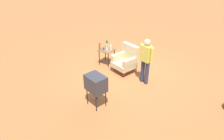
# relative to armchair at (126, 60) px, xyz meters

# --- Properties ---
(ground_plane) EXTENTS (60.00, 60.00, 0.00)m
(ground_plane) POSITION_rel_armchair_xyz_m (0.04, -0.05, -0.50)
(ground_plane) COLOR #AD6033
(armchair) EXTENTS (0.95, 0.97, 1.06)m
(armchair) POSITION_rel_armchair_xyz_m (0.00, 0.00, 0.00)
(armchair) COLOR brown
(armchair) RESTS_ON ground
(side_table) EXTENTS (0.56, 0.56, 0.66)m
(side_table) POSITION_rel_armchair_xyz_m (-0.97, 0.10, 0.06)
(side_table) COLOR black
(side_table) RESTS_ON ground
(tv_on_stand) EXTENTS (0.70, 0.59, 1.03)m
(tv_on_stand) POSITION_rel_armchair_xyz_m (0.29, -2.31, 0.28)
(tv_on_stand) COLOR black
(tv_on_stand) RESTS_ON ground
(person_standing) EXTENTS (0.54, 0.32, 1.64)m
(person_standing) POSITION_rel_armchair_xyz_m (0.95, -0.36, 0.44)
(person_standing) COLOR #2D3347
(person_standing) RESTS_ON ground
(bottle_short_clear) EXTENTS (0.06, 0.06, 0.20)m
(bottle_short_clear) POSITION_rel_armchair_xyz_m (-0.82, 0.17, 0.26)
(bottle_short_clear) COLOR silver
(bottle_short_clear) RESTS_ON side_table
(bottle_tall_amber) EXTENTS (0.07, 0.07, 0.30)m
(bottle_tall_amber) POSITION_rel_armchair_xyz_m (-1.18, -0.09, 0.31)
(bottle_tall_amber) COLOR brown
(bottle_tall_amber) RESTS_ON side_table
(bottle_wine_green) EXTENTS (0.07, 0.07, 0.32)m
(bottle_wine_green) POSITION_rel_armchair_xyz_m (-1.06, 0.25, 0.32)
(bottle_wine_green) COLOR #1E5623
(bottle_wine_green) RESTS_ON side_table
(soda_can_blue) EXTENTS (0.07, 0.07, 0.12)m
(soda_can_blue) POSITION_rel_armchair_xyz_m (-1.03, -0.04, 0.22)
(soda_can_blue) COLOR blue
(soda_can_blue) RESTS_ON side_table
(flower_vase) EXTENTS (0.14, 0.10, 0.27)m
(flower_vase) POSITION_rel_armchair_xyz_m (-0.94, 0.07, 0.31)
(flower_vase) COLOR silver
(flower_vase) RESTS_ON side_table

